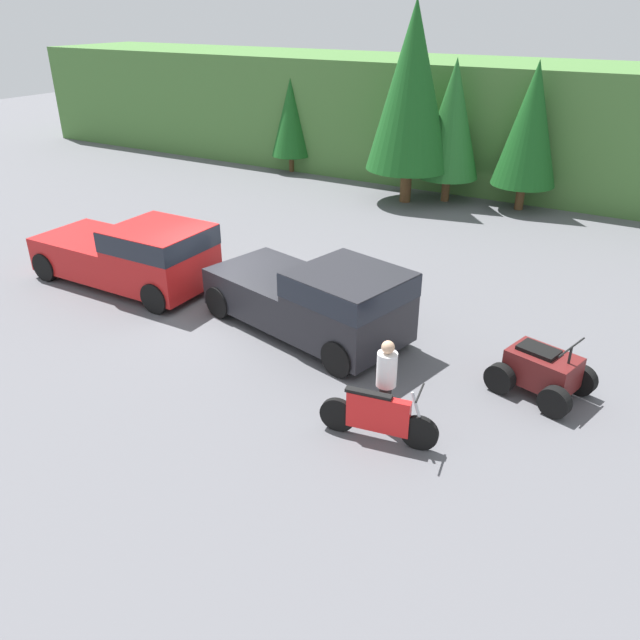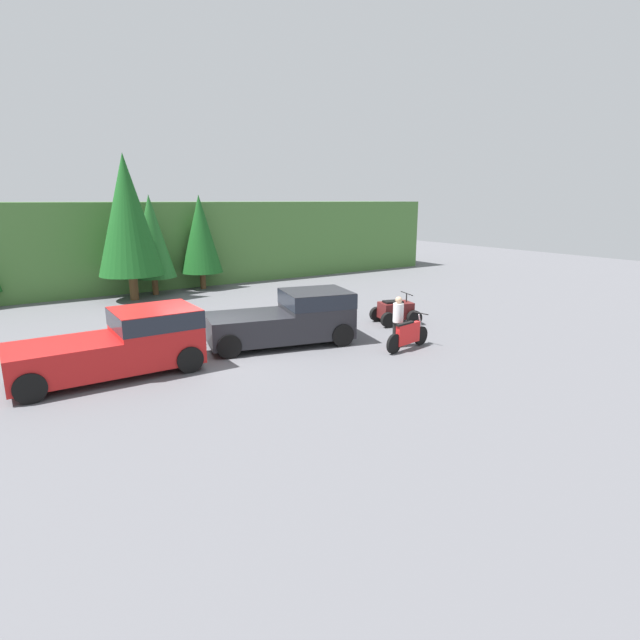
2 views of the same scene
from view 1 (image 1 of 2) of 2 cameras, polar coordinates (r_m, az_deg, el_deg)
The scene contains 12 objects.
ground_plane at distance 16.52m, azimuth -9.05°, elevation 1.59°, with size 80.00×80.00×0.00m, color #5B5B60.
hillside_backdrop at distance 29.41m, azimuth 11.36°, elevation 17.58°, with size 44.00×6.00×4.88m.
tree_left at distance 29.46m, azimuth -2.68°, elevation 18.00°, with size 1.80×1.80×4.10m.
tree_mid_left at distance 24.49m, azimuth 8.41°, elevation 20.29°, with size 3.18×3.18×7.24m.
tree_mid_right at distance 25.01m, azimuth 11.98°, elevation 17.50°, with size 2.33×2.33×5.29m.
tree_right at distance 24.58m, azimuth 18.71°, elevation 16.57°, with size 2.33×2.33×5.30m.
pickup_truck_red at distance 17.64m, azimuth -16.49°, elevation 5.89°, with size 5.20×2.26×1.84m.
pickup_truck_second at distance 14.27m, azimuth -0.06°, elevation 2.04°, with size 5.38×3.26×1.84m.
dirt_bike at distance 11.16m, azimuth 5.34°, elevation -8.81°, with size 2.16×0.65×1.17m.
quad_atv at distance 13.12m, azimuth 19.60°, elevation -4.45°, with size 2.06×1.74×1.25m.
rider_person at distance 11.26m, azimuth 6.07°, elevation -5.56°, with size 0.43×0.43×1.77m.
traffic_cone at distance 17.26m, azimuth 5.26°, elevation 3.88°, with size 0.42×0.42×0.55m.
Camera 1 is at (9.72, -11.39, 6.99)m, focal length 35.00 mm.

